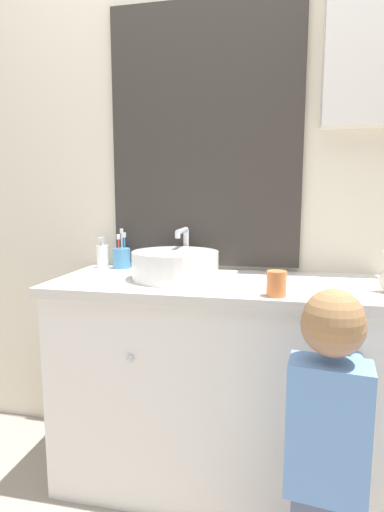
# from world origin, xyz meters

# --- Properties ---
(wall_back) EXTENTS (3.20, 0.18, 2.50)m
(wall_back) POSITION_xyz_m (0.02, 0.62, 1.28)
(wall_back) COLOR beige
(wall_back) RESTS_ON ground_plane
(vanity_counter) EXTENTS (1.34, 0.54, 0.83)m
(vanity_counter) POSITION_xyz_m (0.00, 0.33, 0.42)
(vanity_counter) COLOR silver
(vanity_counter) RESTS_ON ground_plane
(sink_basin) EXTENTS (0.34, 0.39, 0.19)m
(sink_basin) POSITION_xyz_m (-0.20, 0.34, 0.89)
(sink_basin) COLOR white
(sink_basin) RESTS_ON vanity_counter
(toothbrush_holder) EXTENTS (0.08, 0.08, 0.18)m
(toothbrush_holder) POSITION_xyz_m (-0.50, 0.52, 0.88)
(toothbrush_holder) COLOR #4C93C6
(toothbrush_holder) RESTS_ON vanity_counter
(soap_dispenser) EXTENTS (0.05, 0.05, 0.14)m
(soap_dispenser) POSITION_xyz_m (-0.59, 0.52, 0.89)
(soap_dispenser) COLOR white
(soap_dispenser) RESTS_ON vanity_counter
(child_figure) EXTENTS (0.25, 0.44, 0.92)m
(child_figure) POSITION_xyz_m (0.33, -0.13, 0.54)
(child_figure) COLOR slate
(child_figure) RESTS_ON ground_plane
(drinking_cup) EXTENTS (0.06, 0.06, 0.08)m
(drinking_cup) POSITION_xyz_m (0.18, 0.12, 0.87)
(drinking_cup) COLOR orange
(drinking_cup) RESTS_ON vanity_counter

